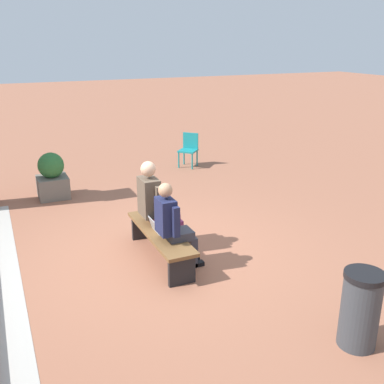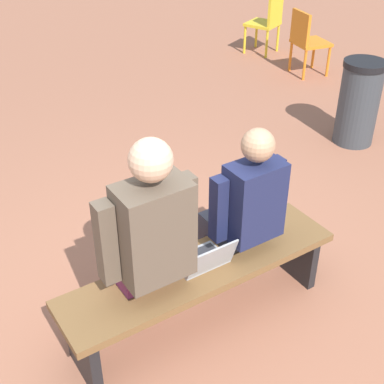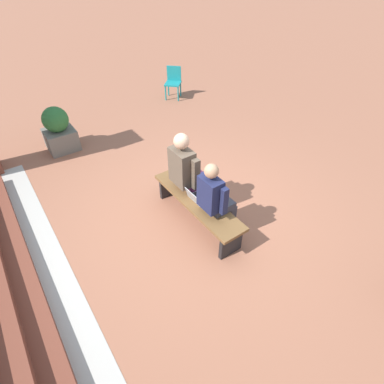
{
  "view_description": "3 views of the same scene",
  "coord_description": "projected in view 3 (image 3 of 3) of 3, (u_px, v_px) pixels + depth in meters",
  "views": [
    {
      "loc": [
        -5.76,
        2.16,
        3.1
      ],
      "look_at": [
        -0.17,
        -0.36,
        1.0
      ],
      "focal_mm": 42.0,
      "sensor_mm": 36.0,
      "label": 1
    },
    {
      "loc": [
        1.29,
        2.16,
        2.58
      ],
      "look_at": [
        -0.23,
        -0.16,
        0.79
      ],
      "focal_mm": 50.0,
      "sensor_mm": 36.0,
      "label": 2
    },
    {
      "loc": [
        -2.85,
        2.16,
        3.4
      ],
      "look_at": [
        -0.46,
        0.46,
        0.98
      ],
      "focal_mm": 28.0,
      "sensor_mm": 36.0,
      "label": 3
    }
  ],
  "objects": [
    {
      "name": "plastic_chair_by_pillar",
      "position": [
        173.0,
        80.0,
        8.43
      ],
      "size": [
        0.59,
        0.59,
        0.84
      ],
      "color": "teal",
      "rests_on": "ground"
    },
    {
      "name": "laptop",
      "position": [
        197.0,
        197.0,
        4.47
      ],
      "size": [
        0.32,
        0.29,
        0.21
      ],
      "color": "#9EA0A5",
      "rests_on": "bench"
    },
    {
      "name": "person_adult",
      "position": [
        188.0,
        171.0,
        4.56
      ],
      "size": [
        0.59,
        0.74,
        1.42
      ],
      "color": "#7F2D5B",
      "rests_on": "ground"
    },
    {
      "name": "planter",
      "position": [
        59.0,
        130.0,
        6.23
      ],
      "size": [
        0.6,
        0.6,
        0.94
      ],
      "color": "#6B665B",
      "rests_on": "ground"
    },
    {
      "name": "bench",
      "position": [
        197.0,
        204.0,
        4.57
      ],
      "size": [
        1.8,
        0.44,
        0.45
      ],
      "color": "brown",
      "rests_on": "ground"
    },
    {
      "name": "person_student",
      "position": [
        216.0,
        198.0,
        4.17
      ],
      "size": [
        0.51,
        0.64,
        1.29
      ],
      "color": "#383842",
      "rests_on": "ground"
    },
    {
      "name": "ground_plane",
      "position": [
        199.0,
        214.0,
        4.92
      ],
      "size": [
        60.0,
        60.0,
        0.0
      ],
      "primitive_type": "plane",
      "color": "#9E6047"
    },
    {
      "name": "concrete_strip",
      "position": [
        62.0,
        289.0,
        3.84
      ],
      "size": [
        6.63,
        0.4,
        0.01
      ],
      "primitive_type": "cube",
      "color": "#B7B2A8",
      "rests_on": "ground"
    }
  ]
}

